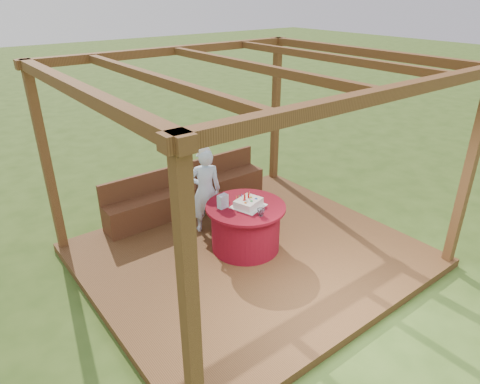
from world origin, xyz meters
The scene contains 10 objects.
ground centered at (0.00, 0.00, 0.00)m, with size 60.00×60.00×0.00m, color #314C19.
deck centered at (0.00, 0.00, 0.06)m, with size 4.50×4.00×0.12m, color brown.
pergola centered at (0.00, 0.00, 2.41)m, with size 4.50×4.00×2.72m.
bench centered at (0.00, 1.72, 0.38)m, with size 3.00×0.42×0.80m.
table centered at (0.01, 0.13, 0.48)m, with size 1.15×1.15×0.70m.
chair centered at (0.11, 1.20, 0.57)m, with size 0.47×0.47×0.84m.
elderly_woman centered at (-0.15, 0.94, 0.83)m, with size 0.59×0.50×1.42m.
birthday_cake centered at (0.03, 0.10, 0.88)m, with size 0.51×0.51×0.18m.
gift_bag centered at (-0.28, 0.29, 0.92)m, with size 0.14×0.09×0.20m, color #D88CC8.
drinking_glass centered at (-0.01, -0.22, 0.87)m, with size 0.11×0.11×0.10m, color white.
Camera 1 is at (-3.38, -4.12, 3.64)m, focal length 32.00 mm.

